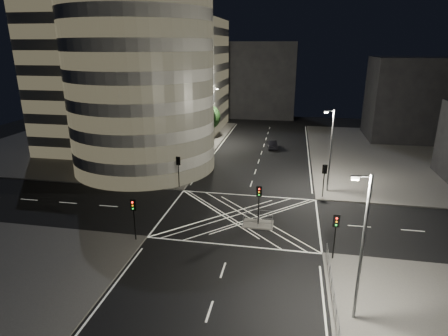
% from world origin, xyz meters
% --- Properties ---
extents(ground, '(120.00, 120.00, 0.00)m').
position_xyz_m(ground, '(0.00, 0.00, 0.00)').
color(ground, black).
rests_on(ground, ground).
extents(sidewalk_far_left, '(42.00, 42.00, 0.15)m').
position_xyz_m(sidewalk_far_left, '(-29.00, 27.00, 0.07)').
color(sidewalk_far_left, '#595754').
rests_on(sidewalk_far_left, ground).
extents(sidewalk_far_right, '(42.00, 42.00, 0.15)m').
position_xyz_m(sidewalk_far_right, '(29.00, 27.00, 0.07)').
color(sidewalk_far_right, '#595754').
rests_on(sidewalk_far_right, ground).
extents(central_island, '(3.00, 2.00, 0.15)m').
position_xyz_m(central_island, '(2.00, -1.50, 0.07)').
color(central_island, slate).
rests_on(central_island, ground).
extents(office_tower_curved, '(30.00, 29.00, 27.20)m').
position_xyz_m(office_tower_curved, '(-20.74, 18.74, 12.65)').
color(office_tower_curved, '#97968F').
rests_on(office_tower_curved, sidewalk_far_left).
extents(office_block_rear, '(24.00, 16.00, 22.00)m').
position_xyz_m(office_block_rear, '(-22.00, 42.00, 11.15)').
color(office_block_rear, '#97968F').
rests_on(office_block_rear, sidewalk_far_left).
extents(building_right_far, '(14.00, 12.00, 15.00)m').
position_xyz_m(building_right_far, '(26.00, 40.00, 7.65)').
color(building_right_far, black).
rests_on(building_right_far, sidewalk_far_right).
extents(building_far_end, '(18.00, 8.00, 18.00)m').
position_xyz_m(building_far_end, '(-4.00, 58.00, 9.00)').
color(building_far_end, black).
rests_on(building_far_end, ground).
extents(tree_a, '(3.94, 3.94, 6.41)m').
position_xyz_m(tree_a, '(-10.50, 9.00, 4.28)').
color(tree_a, black).
rests_on(tree_a, sidewalk_far_left).
extents(tree_b, '(5.21, 5.21, 7.48)m').
position_xyz_m(tree_b, '(-10.50, 15.00, 4.63)').
color(tree_b, black).
rests_on(tree_b, sidewalk_far_left).
extents(tree_c, '(4.10, 4.10, 6.39)m').
position_xyz_m(tree_c, '(-10.50, 21.00, 4.17)').
color(tree_c, black).
rests_on(tree_c, sidewalk_far_left).
extents(tree_d, '(4.51, 4.51, 7.70)m').
position_xyz_m(tree_d, '(-10.50, 27.00, 5.25)').
color(tree_d, black).
rests_on(tree_d, sidewalk_far_left).
extents(tree_e, '(3.78, 3.78, 6.27)m').
position_xyz_m(tree_e, '(-10.50, 33.00, 4.24)').
color(tree_e, black).
rests_on(tree_e, sidewalk_far_left).
extents(traffic_signal_fl, '(0.55, 0.22, 4.00)m').
position_xyz_m(traffic_signal_fl, '(-8.80, 6.80, 2.91)').
color(traffic_signal_fl, black).
rests_on(traffic_signal_fl, sidewalk_far_left).
extents(traffic_signal_nl, '(0.55, 0.22, 4.00)m').
position_xyz_m(traffic_signal_nl, '(-8.80, -6.80, 2.91)').
color(traffic_signal_nl, black).
rests_on(traffic_signal_nl, sidewalk_near_left).
extents(traffic_signal_fr, '(0.55, 0.22, 4.00)m').
position_xyz_m(traffic_signal_fr, '(8.80, 6.80, 2.91)').
color(traffic_signal_fr, black).
rests_on(traffic_signal_fr, sidewalk_far_right).
extents(traffic_signal_nr, '(0.55, 0.22, 4.00)m').
position_xyz_m(traffic_signal_nr, '(8.80, -6.80, 2.91)').
color(traffic_signal_nr, black).
rests_on(traffic_signal_nr, sidewalk_near_right).
extents(traffic_signal_island, '(0.55, 0.22, 4.00)m').
position_xyz_m(traffic_signal_island, '(2.00, -1.50, 2.91)').
color(traffic_signal_island, black).
rests_on(traffic_signal_island, central_island).
extents(street_lamp_left_near, '(1.25, 0.25, 10.00)m').
position_xyz_m(street_lamp_left_near, '(-9.44, 12.00, 5.54)').
color(street_lamp_left_near, slate).
rests_on(street_lamp_left_near, sidewalk_far_left).
extents(street_lamp_left_far, '(1.25, 0.25, 10.00)m').
position_xyz_m(street_lamp_left_far, '(-9.44, 30.00, 5.54)').
color(street_lamp_left_far, slate).
rests_on(street_lamp_left_far, sidewalk_far_left).
extents(street_lamp_right_far, '(1.25, 0.25, 10.00)m').
position_xyz_m(street_lamp_right_far, '(9.44, 9.00, 5.54)').
color(street_lamp_right_far, slate).
rests_on(street_lamp_right_far, sidewalk_far_right).
extents(street_lamp_right_near, '(1.25, 0.25, 10.00)m').
position_xyz_m(street_lamp_right_near, '(9.44, -14.00, 5.54)').
color(street_lamp_right_near, slate).
rests_on(street_lamp_right_near, sidewalk_near_right).
extents(railing_near_right, '(0.06, 11.70, 1.10)m').
position_xyz_m(railing_near_right, '(8.30, -12.15, 0.70)').
color(railing_near_right, slate).
rests_on(railing_near_right, sidewalk_near_right).
extents(railing_island_south, '(2.80, 0.06, 1.10)m').
position_xyz_m(railing_island_south, '(2.00, -2.40, 0.70)').
color(railing_island_south, slate).
rests_on(railing_island_south, central_island).
extents(railing_island_north, '(2.80, 0.06, 1.10)m').
position_xyz_m(railing_island_north, '(2.00, -0.60, 0.70)').
color(railing_island_north, slate).
rests_on(railing_island_north, central_island).
extents(sedan, '(2.25, 4.55, 1.44)m').
position_xyz_m(sedan, '(1.50, 28.15, 0.72)').
color(sedan, black).
rests_on(sedan, ground).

